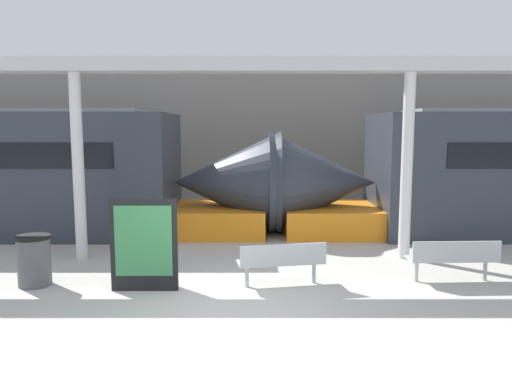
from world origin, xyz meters
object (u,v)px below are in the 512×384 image
bench_near (284,260)px  poster_board (146,245)px  trash_bin (37,260)px  bench_far (456,257)px  support_column_far (409,167)px  support_column_near (81,167)px

bench_near → poster_board: poster_board is taller
bench_near → trash_bin: size_ratio=1.76×
bench_far → support_column_far: size_ratio=0.41×
support_column_near → bench_far: bearing=-13.3°
bench_near → support_column_near: bearing=144.4°
bench_far → trash_bin: size_ratio=1.78×
bench_near → support_column_far: 3.60m
bench_near → trash_bin: 4.30m
poster_board → bench_near: bearing=5.9°
support_column_near → support_column_far: same height
trash_bin → poster_board: (1.98, -0.29, 0.35)m
bench_far → poster_board: (-5.37, -0.46, 0.32)m
trash_bin → support_column_far: (6.98, 1.87, 1.48)m
poster_board → support_column_near: size_ratio=0.41×
bench_near → support_column_near: size_ratio=0.41×
bench_far → poster_board: 5.40m
support_column_near → support_column_far: 6.80m
trash_bin → support_column_near: (0.17, 1.87, 1.48)m
bench_near → trash_bin: bearing=168.7°
bench_far → support_column_far: support_column_far is taller
bench_far → support_column_near: bearing=164.4°
bench_near → support_column_far: size_ratio=0.41×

